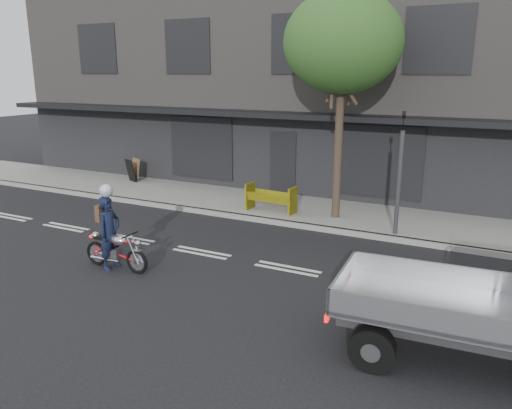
% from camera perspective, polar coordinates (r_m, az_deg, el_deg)
% --- Properties ---
extents(ground, '(80.00, 80.00, 0.00)m').
position_cam_1_polar(ground, '(12.93, -6.22, -5.49)').
color(ground, black).
rests_on(ground, ground).
extents(sidewalk, '(32.00, 3.20, 0.15)m').
position_cam_1_polar(sidewalk, '(16.85, 2.44, -0.27)').
color(sidewalk, gray).
rests_on(sidewalk, ground).
extents(kerb, '(32.00, 0.20, 0.15)m').
position_cam_1_polar(kerb, '(15.46, -0.01, -1.66)').
color(kerb, gray).
rests_on(kerb, ground).
extents(building_main, '(26.00, 10.00, 8.00)m').
position_cam_1_polar(building_main, '(22.45, 9.72, 13.49)').
color(building_main, slate).
rests_on(building_main, ground).
extents(street_tree, '(3.40, 3.40, 6.74)m').
position_cam_1_polar(street_tree, '(15.03, 9.89, 17.72)').
color(street_tree, '#382B21').
rests_on(street_tree, ground).
extents(traffic_light_pole, '(0.12, 0.12, 3.50)m').
position_cam_1_polar(traffic_light_pole, '(14.00, 16.04, 2.64)').
color(traffic_light_pole, '#2D2D30').
rests_on(traffic_light_pole, ground).
extents(motorcycle, '(1.82, 0.53, 0.94)m').
position_cam_1_polar(motorcycle, '(12.14, -15.74, -4.97)').
color(motorcycle, black).
rests_on(motorcycle, ground).
extents(rider, '(0.42, 0.63, 1.74)m').
position_cam_1_polar(rider, '(12.11, -16.40, -3.12)').
color(rider, '#121932').
rests_on(rider, ground).
extents(construction_barrier, '(1.66, 0.78, 0.90)m').
position_cam_1_polar(construction_barrier, '(15.72, 1.34, 0.60)').
color(construction_barrier, yellow).
rests_on(construction_barrier, sidewalk).
extents(sandwich_board, '(0.68, 0.58, 0.91)m').
position_cam_1_polar(sandwich_board, '(20.88, -14.13, 3.77)').
color(sandwich_board, black).
rests_on(sandwich_board, sidewalk).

